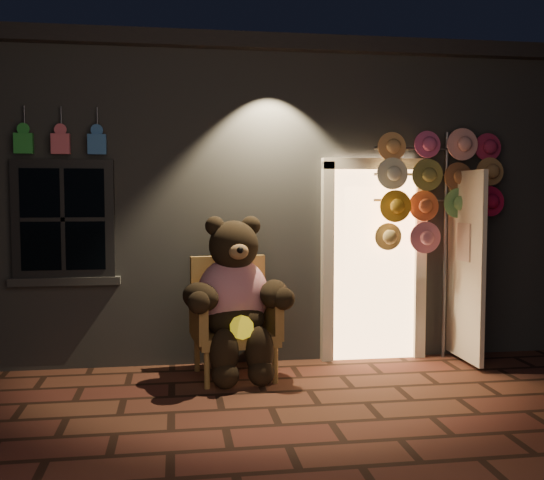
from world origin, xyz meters
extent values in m
plane|color=#502D1E|center=(0.00, 0.00, 0.00)|extent=(60.00, 60.00, 0.00)
cube|color=slate|center=(0.00, 4.00, 1.65)|extent=(7.00, 5.00, 3.30)
cube|color=black|center=(0.00, 4.00, 3.38)|extent=(7.30, 5.30, 0.16)
cube|color=black|center=(-1.90, 1.46, 1.55)|extent=(1.00, 0.10, 1.20)
cube|color=black|center=(-1.90, 1.43, 1.55)|extent=(0.82, 0.06, 1.02)
cube|color=slate|center=(-1.90, 1.46, 0.92)|extent=(1.10, 0.14, 0.08)
cube|color=#F6B36E|center=(1.35, 1.48, 1.05)|extent=(0.92, 0.10, 2.10)
cube|color=beige|center=(0.83, 1.44, 1.05)|extent=(0.12, 0.12, 2.20)
cube|color=beige|center=(1.87, 1.44, 1.05)|extent=(0.12, 0.12, 2.20)
cube|color=beige|center=(1.35, 1.44, 2.13)|extent=(1.16, 0.12, 0.12)
cube|color=beige|center=(2.25, 1.10, 1.05)|extent=(0.05, 0.80, 2.00)
cube|color=green|center=(-2.25, 1.38, 2.30)|extent=(0.18, 0.07, 0.20)
cylinder|color=#59595E|center=(-2.25, 1.44, 2.55)|extent=(0.02, 0.02, 0.25)
cube|color=#CF5562|center=(-1.90, 1.38, 2.30)|extent=(0.18, 0.07, 0.20)
cylinder|color=#59595E|center=(-1.90, 1.44, 2.55)|extent=(0.02, 0.02, 0.25)
cube|color=#2E62A4|center=(-1.55, 1.38, 2.30)|extent=(0.18, 0.07, 0.20)
cylinder|color=#59595E|center=(-1.55, 1.44, 2.55)|extent=(0.02, 0.02, 0.25)
cube|color=olive|center=(-0.22, 0.95, 0.41)|extent=(0.84, 0.80, 0.11)
cube|color=olive|center=(-0.26, 1.28, 0.79)|extent=(0.77, 0.18, 0.77)
cube|color=olive|center=(-0.57, 0.89, 0.62)|extent=(0.16, 0.66, 0.44)
cube|color=olive|center=(0.14, 0.98, 0.62)|extent=(0.16, 0.66, 0.44)
cylinder|color=olive|center=(-0.51, 0.61, 0.18)|extent=(0.05, 0.05, 0.35)
cylinder|color=olive|center=(0.14, 0.69, 0.18)|extent=(0.05, 0.05, 0.35)
cylinder|color=olive|center=(-0.58, 1.22, 0.18)|extent=(0.05, 0.05, 0.35)
cylinder|color=olive|center=(0.07, 1.30, 0.18)|extent=(0.05, 0.05, 0.35)
ellipsoid|color=#AC1231|center=(-0.23, 1.01, 0.81)|extent=(0.78, 0.65, 0.75)
ellipsoid|color=black|center=(-0.22, 0.92, 0.59)|extent=(0.65, 0.57, 0.35)
sphere|color=black|center=(-0.22, 0.95, 1.30)|extent=(0.54, 0.54, 0.49)
sphere|color=black|center=(-0.41, 0.96, 1.49)|extent=(0.19, 0.19, 0.19)
sphere|color=black|center=(-0.05, 1.00, 1.49)|extent=(0.19, 0.19, 0.19)
ellipsoid|color=olive|center=(-0.20, 0.73, 1.26)|extent=(0.20, 0.15, 0.15)
ellipsoid|color=black|center=(-0.56, 0.73, 0.84)|extent=(0.47, 0.56, 0.27)
ellipsoid|color=black|center=(0.15, 0.82, 0.84)|extent=(0.38, 0.54, 0.27)
ellipsoid|color=black|center=(-0.35, 0.59, 0.33)|extent=(0.27, 0.27, 0.47)
ellipsoid|color=black|center=(-0.02, 0.63, 0.33)|extent=(0.27, 0.27, 0.47)
sphere|color=black|center=(-0.34, 0.52, 0.14)|extent=(0.25, 0.25, 0.25)
sphere|color=black|center=(-0.01, 0.56, 0.14)|extent=(0.25, 0.25, 0.25)
cylinder|color=yellow|center=(-0.18, 0.61, 0.57)|extent=(0.24, 0.12, 0.22)
cylinder|color=#59595E|center=(2.14, 1.38, 1.24)|extent=(0.04, 0.04, 2.47)
cylinder|color=#59595E|center=(1.86, 1.36, 2.29)|extent=(1.10, 0.03, 0.03)
cylinder|color=#59595E|center=(1.86, 1.36, 2.02)|extent=(1.10, 0.03, 0.03)
cylinder|color=#59595E|center=(1.86, 1.36, 1.74)|extent=(1.10, 0.03, 0.03)
cylinder|color=#E5A55D|center=(1.50, 1.30, 2.34)|extent=(0.31, 0.11, 0.31)
cylinder|color=#DC538D|center=(1.87, 1.27, 2.34)|extent=(0.31, 0.11, 0.31)
cylinder|color=#F5A49B|center=(2.23, 1.24, 2.34)|extent=(0.31, 0.11, 0.31)
cylinder|color=#A72248|center=(2.60, 1.30, 2.34)|extent=(0.31, 0.11, 0.31)
cylinder|color=#FFFCD0|center=(1.50, 1.27, 2.02)|extent=(0.31, 0.11, 0.31)
cylinder|color=olive|center=(1.87, 1.24, 2.02)|extent=(0.31, 0.11, 0.31)
cylinder|color=brown|center=(2.23, 1.30, 2.02)|extent=(0.31, 0.11, 0.31)
cylinder|color=#AD7E49|center=(2.60, 1.27, 2.02)|extent=(0.31, 0.11, 0.31)
cylinder|color=gold|center=(1.50, 1.24, 1.70)|extent=(0.31, 0.11, 0.31)
cylinder|color=#E3693B|center=(1.87, 1.30, 1.70)|extent=(0.31, 0.11, 0.31)
cylinder|color=#68A75D|center=(2.23, 1.27, 1.70)|extent=(0.31, 0.11, 0.31)
cylinder|color=#C4113C|center=(2.60, 1.24, 1.70)|extent=(0.31, 0.11, 0.31)
cylinder|color=#D7B25D|center=(1.50, 1.30, 1.37)|extent=(0.31, 0.11, 0.31)
cylinder|color=pink|center=(1.87, 1.27, 1.37)|extent=(0.31, 0.11, 0.31)
camera|label=1|loc=(-0.78, -5.20, 1.79)|focal=42.00mm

